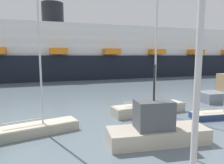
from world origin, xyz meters
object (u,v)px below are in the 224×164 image
Objects in this scene: fishing_boat_0 at (156,128)px; cruise_ship at (123,55)px; sailboat_5 at (149,106)px; sailboat_4 at (220,114)px; sailboat_3 at (36,127)px.

fishing_boat_0 is 0.07× the size of cruise_ship.
sailboat_5 reaches higher than fishing_boat_0.
sailboat_4 reaches higher than fishing_boat_0.
sailboat_4 is at bearing -37.00° from sailboat_5.
sailboat_4 is 1.12× the size of fishing_boat_0.
fishing_boat_0 is at bearing -120.37° from sailboat_5.
cruise_ship is (9.26, 30.60, 4.34)m from sailboat_5.
sailboat_5 is (-4.64, 2.82, 0.32)m from sailboat_4.
sailboat_3 reaches higher than sailboat_4.
sailboat_5 is at bearing -108.01° from fishing_boat_0.
fishing_boat_0 is (-2.47, -5.40, 0.19)m from sailboat_5.
sailboat_3 is 9.08m from sailboat_5.
sailboat_5 is 32.26m from cruise_ship.
sailboat_4 is at bearing -153.49° from fishing_boat_0.
sailboat_5 is 0.15× the size of cruise_ship.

